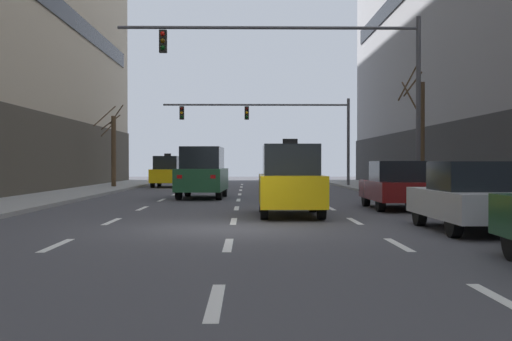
{
  "coord_description": "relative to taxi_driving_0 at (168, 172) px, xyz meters",
  "views": [
    {
      "loc": [
        0.35,
        -15.2,
        1.53
      ],
      "look_at": [
        0.73,
        11.71,
        1.24
      ],
      "focal_mm": 45.72,
      "sensor_mm": 36.0,
      "label": 1
    }
  ],
  "objects": [
    {
      "name": "street_tree_1",
      "position": [
        12.49,
        -14.73,
        1.71
      ],
      "size": [
        1.24,
        1.82,
        5.79
      ],
      "color": "#4C3823",
      "rests_on": "sidewalk_right"
    },
    {
      "name": "lane_stripe_l2_s5",
      "position": [
        4.77,
        -19.99,
        -0.99
      ],
      "size": [
        0.16,
        2.0,
        0.01
      ],
      "primitive_type": "cube",
      "color": "silver",
      "rests_on": "ground"
    },
    {
      "name": "lane_stripe_l2_s8",
      "position": [
        4.77,
        -4.99,
        -0.99
      ],
      "size": [
        0.16,
        2.0,
        0.01
      ],
      "primitive_type": "cube",
      "color": "silver",
      "rests_on": "ground"
    },
    {
      "name": "lane_stripe_l1_s7",
      "position": [
        1.56,
        -9.99,
        -0.99
      ],
      "size": [
        0.16,
        2.0,
        0.01
      ],
      "primitive_type": "cube",
      "color": "silver",
      "rests_on": "ground"
    },
    {
      "name": "lane_stripe_l2_s2",
      "position": [
        4.77,
        -34.99,
        -0.99
      ],
      "size": [
        0.16,
        2.0,
        0.01
      ],
      "primitive_type": "cube",
      "color": "silver",
      "rests_on": "ground"
    },
    {
      "name": "lane_stripe_l2_s3",
      "position": [
        4.77,
        -29.99,
        -0.99
      ],
      "size": [
        0.16,
        2.0,
        0.01
      ],
      "primitive_type": "cube",
      "color": "silver",
      "rests_on": "ground"
    },
    {
      "name": "lane_stripe_l3_s8",
      "position": [
        7.99,
        -4.99,
        -0.99
      ],
      "size": [
        0.16,
        2.0,
        0.01
      ],
      "primitive_type": "cube",
      "color": "silver",
      "rests_on": "ground"
    },
    {
      "name": "street_tree_0",
      "position": [
        -3.0,
        -2.49,
        1.44
      ],
      "size": [
        1.77,
        1.39,
        5.0
      ],
      "color": "#4C3823",
      "rests_on": "sidewalk_left"
    },
    {
      "name": "traffic_signal_1",
      "position": [
        7.09,
        -0.83,
        3.25
      ],
      "size": [
        11.86,
        0.35,
        5.53
      ],
      "color": "#4C4C51",
      "rests_on": "sidewalk_right"
    },
    {
      "name": "lane_stripe_l1_s4",
      "position": [
        1.56,
        -24.99,
        -0.99
      ],
      "size": [
        0.16,
        2.0,
        0.01
      ],
      "primitive_type": "cube",
      "color": "silver",
      "rests_on": "ground"
    },
    {
      "name": "lane_stripe_l1_s8",
      "position": [
        1.56,
        -4.99,
        -0.99
      ],
      "size": [
        0.16,
        2.0,
        0.01
      ],
      "primitive_type": "cube",
      "color": "silver",
      "rests_on": "ground"
    },
    {
      "name": "car_driving_2",
      "position": [
        3.17,
        -13.46,
        0.12
      ],
      "size": [
        2.14,
        4.74,
        2.25
      ],
      "color": "black",
      "rests_on": "ground"
    },
    {
      "name": "lane_stripe_l3_s2",
      "position": [
        7.99,
        -34.99,
        -0.99
      ],
      "size": [
        0.16,
        2.0,
        0.01
      ],
      "primitive_type": "cube",
      "color": "silver",
      "rests_on": "ground"
    },
    {
      "name": "ground_plane",
      "position": [
        4.77,
        -26.99,
        -1.0
      ],
      "size": [
        120.0,
        120.0,
        0.0
      ],
      "primitive_type": "plane",
      "color": "#424247"
    },
    {
      "name": "lane_stripe_l1_s3",
      "position": [
        1.56,
        -29.99,
        -0.99
      ],
      "size": [
        0.16,
        2.0,
        0.01
      ],
      "primitive_type": "cube",
      "color": "silver",
      "rests_on": "ground"
    },
    {
      "name": "lane_stripe_l1_s5",
      "position": [
        1.56,
        -19.99,
        -0.99
      ],
      "size": [
        0.16,
        2.0,
        0.01
      ],
      "primitive_type": "cube",
      "color": "silver",
      "rests_on": "ground"
    },
    {
      "name": "lane_stripe_l3_s7",
      "position": [
        7.99,
        -9.99,
        -0.99
      ],
      "size": [
        0.16,
        2.0,
        0.01
      ],
      "primitive_type": "cube",
      "color": "silver",
      "rests_on": "ground"
    },
    {
      "name": "lane_stripe_l2_s9",
      "position": [
        4.77,
        0.01,
        -0.99
      ],
      "size": [
        0.16,
        2.0,
        0.01
      ],
      "primitive_type": "cube",
      "color": "silver",
      "rests_on": "ground"
    },
    {
      "name": "lane_stripe_l2_s4",
      "position": [
        4.77,
        -24.99,
        -0.99
      ],
      "size": [
        0.16,
        2.0,
        0.01
      ],
      "primitive_type": "cube",
      "color": "silver",
      "rests_on": "ground"
    },
    {
      "name": "lane_stripe_l3_s10",
      "position": [
        7.99,
        5.01,
        -0.99
      ],
      "size": [
        0.16,
        2.0,
        0.01
      ],
      "primitive_type": "cube",
      "color": "silver",
      "rests_on": "ground"
    },
    {
      "name": "lane_stripe_l2_s7",
      "position": [
        4.77,
        -9.99,
        -0.99
      ],
      "size": [
        0.16,
        2.0,
        0.01
      ],
      "primitive_type": "cube",
      "color": "silver",
      "rests_on": "ground"
    },
    {
      "name": "taxi_driving_0",
      "position": [
        0.0,
        0.0,
        0.0
      ],
      "size": [
        1.87,
        4.2,
        2.17
      ],
      "color": "black",
      "rests_on": "ground"
    },
    {
      "name": "lane_stripe_l2_s6",
      "position": [
        4.77,
        -14.99,
        -0.99
      ],
      "size": [
        0.16,
        2.0,
        0.01
      ],
      "primitive_type": "cube",
      "color": "silver",
      "rests_on": "ground"
    },
    {
      "name": "lane_stripe_l2_s10",
      "position": [
        4.77,
        5.01,
        -0.99
      ],
      "size": [
        0.16,
        2.0,
        0.01
      ],
      "primitive_type": "cube",
      "color": "silver",
      "rests_on": "ground"
    },
    {
      "name": "lane_stripe_l3_s4",
      "position": [
        7.99,
        -24.99,
        -0.99
      ],
      "size": [
        0.16,
        2.0,
        0.01
      ],
      "primitive_type": "cube",
      "color": "silver",
      "rests_on": "ground"
    },
    {
      "name": "lane_stripe_l1_s9",
      "position": [
        1.56,
        0.01,
        -0.99
      ],
      "size": [
        0.16,
        2.0,
        0.01
      ],
      "primitive_type": "cube",
      "color": "silver",
      "rests_on": "ground"
    },
    {
      "name": "taxi_driving_1",
      "position": [
        6.39,
        -23.18,
        0.04
      ],
      "size": [
        1.83,
        4.3,
        2.25
      ],
      "color": "black",
      "rests_on": "ground"
    },
    {
      "name": "lane_stripe_l1_s10",
      "position": [
        1.56,
        5.01,
        -0.99
      ],
      "size": [
        0.16,
        2.0,
        0.01
      ],
      "primitive_type": "cube",
      "color": "silver",
      "rests_on": "ground"
    },
    {
      "name": "traffic_signal_0",
      "position": [
        8.1,
        -17.73,
        4.07
      ],
      "size": [
        11.39,
        0.35,
        6.93
      ],
      "color": "#4C4C51",
      "rests_on": "sidewalk_right"
    },
    {
      "name": "lane_stripe_l3_s6",
      "position": [
        7.99,
        -14.99,
        -0.99
      ],
      "size": [
        0.16,
        2.0,
        0.01
      ],
      "primitive_type": "cube",
      "color": "silver",
      "rests_on": "ground"
    },
    {
      "name": "lane_stripe_l3_s3",
      "position": [
        7.99,
        -29.99,
        -0.99
      ],
      "size": [
        0.16,
        2.0,
        0.01
      ],
      "primitive_type": "cube",
      "color": "silver",
      "rests_on": "ground"
    },
    {
      "name": "lane_stripe_l3_s5",
      "position": [
        7.99,
        -19.99,
        -0.99
      ],
      "size": [
        0.16,
        2.0,
        0.01
      ],
      "primitive_type": "cube",
      "color": "silver",
      "rests_on": "ground"
    },
    {
      "name": "lane_stripe_l1_s6",
      "position": [
        1.56,
        -14.99,
        -0.99
      ],
      "size": [
        0.16,
        2.0,
        0.01
      ],
      "primitive_type": "cube",
      "color": "silver",
      "rests_on": "ground"
    },
    {
      "name": "car_parked_2",
      "position": [
        10.15,
        -20.44,
        -0.21
      ],
      "size": [
        1.83,
        4.31,
        1.61
      ],
      "color": "black",
      "rests_on": "ground"
    },
    {
      "name": "lane_stripe_l3_s9",
      "position": [
        7.99,
        0.01,
        -0.99
      ],
      "size": [
        0.16,
        2.0,
        0.01
      ],
      "primitive_type": "cube",
      "color": "silver",
      "rests_on": "ground"
    },
    {
      "name": "car_parked_1",
      "position": [
        10.15,
        -27.62,
        -0.22
      ],
      "size": [
        1.8,
        4.22,
        1.58
      ],
      "color": "black",
      "rests_on": "ground"
    }
  ]
}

